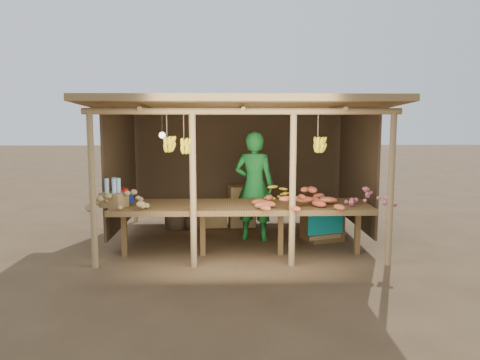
{
  "coord_description": "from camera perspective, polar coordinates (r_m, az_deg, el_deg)",
  "views": [
    {
      "loc": [
        -0.22,
        -7.99,
        2.09
      ],
      "look_at": [
        0.0,
        0.0,
        1.05
      ],
      "focal_mm": 35.0,
      "sensor_mm": 36.0,
      "label": 1
    }
  ],
  "objects": [
    {
      "name": "vendor",
      "position": [
        8.08,
        1.74,
        -0.75
      ],
      "size": [
        0.78,
        0.62,
        1.89
      ],
      "primitive_type": "imported",
      "rotation": [
        0.0,
        0.0,
        2.87
      ],
      "color": "#1B7C2D",
      "rests_on": "ground"
    },
    {
      "name": "carton_stack",
      "position": [
        9.1,
        -0.89,
        -3.6
      ],
      "size": [
        1.09,
        0.46,
        0.79
      ],
      "color": "olive",
      "rests_on": "ground"
    },
    {
      "name": "potato_heap",
      "position": [
        7.01,
        -14.35,
        -1.92
      ],
      "size": [
        0.99,
        0.72,
        0.36
      ],
      "primitive_type": null,
      "rotation": [
        0.0,
        0.0,
        0.22
      ],
      "color": "#9A844F",
      "rests_on": "counter"
    },
    {
      "name": "tomato_basin",
      "position": [
        7.58,
        -14.36,
        -1.92
      ],
      "size": [
        0.42,
        0.42,
        0.22
      ],
      "rotation": [
        0.0,
        0.0,
        0.06
      ],
      "color": "navy",
      "rests_on": "counter"
    },
    {
      "name": "counter",
      "position": [
        7.17,
        0.21,
        -3.45
      ],
      "size": [
        3.9,
        1.05,
        0.8
      ],
      "color": "brown",
      "rests_on": "ground"
    },
    {
      "name": "sweet_potato_heap",
      "position": [
        6.93,
        7.17,
        -1.85
      ],
      "size": [
        1.31,
        1.07,
        0.36
      ],
      "primitive_type": null,
      "rotation": [
        0.0,
        0.0,
        -0.4
      ],
      "color": "#BE5331",
      "rests_on": "counter"
    },
    {
      "name": "burlap_sacks",
      "position": [
        8.98,
        -6.74,
        -4.54
      ],
      "size": [
        0.77,
        0.4,
        0.54
      ],
      "color": "#473521",
      "rests_on": "ground"
    },
    {
      "name": "tarp_crate",
      "position": [
        8.28,
        9.98,
        -4.99
      ],
      "size": [
        0.82,
        0.76,
        0.8
      ],
      "color": "brown",
      "rests_on": "ground"
    },
    {
      "name": "stall_structure",
      "position": [
        8.01,
        -0.02,
        6.26
      ],
      "size": [
        4.7,
        3.5,
        2.43
      ],
      "color": "#9E8051",
      "rests_on": "ground"
    },
    {
      "name": "bottle_box",
      "position": [
        7.16,
        -15.14,
        -1.88
      ],
      "size": [
        0.42,
        0.39,
        0.44
      ],
      "color": "olive",
      "rests_on": "counter"
    },
    {
      "name": "ground",
      "position": [
        8.26,
        0.0,
        -7.24
      ],
      "size": [
        60.0,
        60.0,
        0.0
      ],
      "primitive_type": "plane",
      "color": "brown",
      "rests_on": "ground"
    },
    {
      "name": "banana_pile",
      "position": [
        7.45,
        4.85,
        -1.24
      ],
      "size": [
        0.6,
        0.48,
        0.34
      ],
      "primitive_type": null,
      "rotation": [
        0.0,
        0.0,
        0.36
      ],
      "color": "yellow",
      "rests_on": "counter"
    },
    {
      "name": "onion_heap",
      "position": [
        7.19,
        15.6,
        -1.78
      ],
      "size": [
        0.74,
        0.48,
        0.35
      ],
      "primitive_type": null,
      "rotation": [
        0.0,
        0.0,
        0.09
      ],
      "color": "#C6606D",
      "rests_on": "counter"
    }
  ]
}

